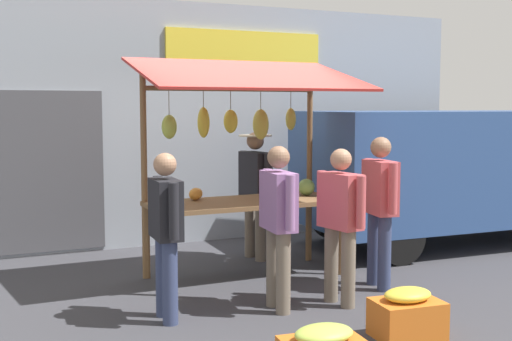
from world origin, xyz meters
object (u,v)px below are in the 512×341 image
object	(u,v)px
produce_crate_near	(407,315)
market_stall	(245,142)
shopper_in_striped_shirt	(278,217)
shopper_with_shopping_bag	(340,216)
shopper_in_grey_tee	(380,201)
vendor_with_sunhat	(255,185)
parked_van	(447,165)
shopper_with_ponytail	(166,226)

from	to	relation	value
produce_crate_near	market_stall	bearing A→B (deg)	-80.31
shopper_in_striped_shirt	shopper_with_shopping_bag	distance (m)	0.64
market_stall	shopper_in_grey_tee	xyz separation A→B (m)	(-1.10, 1.07, -0.60)
vendor_with_sunhat	parked_van	xyz separation A→B (m)	(-2.86, 0.26, 0.17)
shopper_in_striped_shirt	shopper_with_shopping_bag	bearing A→B (deg)	-93.41
market_stall	shopper_in_striped_shirt	bearing A→B (deg)	80.00
shopper_in_striped_shirt	market_stall	bearing A→B (deg)	-4.73
vendor_with_sunhat	produce_crate_near	distance (m)	3.26
shopper_in_striped_shirt	vendor_with_sunhat	bearing A→B (deg)	-13.44
shopper_in_striped_shirt	shopper_with_ponytail	distance (m)	1.07
vendor_with_sunhat	shopper_with_shopping_bag	bearing A→B (deg)	-7.54
parked_van	shopper_with_shopping_bag	bearing A→B (deg)	35.22
shopper_in_grey_tee	parked_van	world-z (taller)	parked_van
vendor_with_sunhat	shopper_with_ponytail	xyz separation A→B (m)	(1.75, 1.88, -0.08)
market_stall	vendor_with_sunhat	bearing A→B (deg)	-122.57
shopper_in_striped_shirt	parked_van	xyz separation A→B (m)	(-3.54, -1.77, 0.22)
shopper_in_grey_tee	produce_crate_near	distance (m)	1.71
shopper_in_grey_tee	produce_crate_near	xyz separation A→B (m)	(0.68, 1.39, -0.74)
shopper_with_shopping_bag	shopper_with_ponytail	world-z (taller)	shopper_with_shopping_bag
market_stall	shopper_with_ponytail	world-z (taller)	market_stall
shopper_with_ponytail	parked_van	xyz separation A→B (m)	(-4.61, -1.62, 0.25)
shopper_in_striped_shirt	shopper_with_shopping_bag	xyz separation A→B (m)	(-0.63, 0.10, -0.03)
market_stall	produce_crate_near	xyz separation A→B (m)	(-0.42, 2.45, -1.34)
shopper_with_shopping_bag	shopper_with_ponytail	distance (m)	1.71
shopper_in_grey_tee	parked_van	distance (m)	2.69
shopper_with_ponytail	shopper_in_striped_shirt	bearing A→B (deg)	-95.11
shopper_with_shopping_bag	produce_crate_near	size ratio (longest dim) A/B	2.54
shopper_with_shopping_bag	shopper_in_grey_tee	bearing A→B (deg)	-73.18
shopper_in_grey_tee	shopper_in_striped_shirt	bearing A→B (deg)	110.45
shopper_with_shopping_bag	parked_van	xyz separation A→B (m)	(-2.92, -1.87, 0.24)
shopper_with_shopping_bag	shopper_in_grey_tee	xyz separation A→B (m)	(-0.71, -0.34, 0.06)
market_stall	parked_van	world-z (taller)	market_stall
produce_crate_near	shopper_in_striped_shirt	bearing A→B (deg)	-60.21
shopper_in_grey_tee	parked_van	xyz separation A→B (m)	(-2.21, -1.52, 0.18)
shopper_in_striped_shirt	shopper_in_grey_tee	bearing A→B (deg)	-74.21
vendor_with_sunhat	market_stall	bearing A→B (deg)	-38.53
market_stall	produce_crate_near	size ratio (longest dim) A/B	4.13
parked_van	produce_crate_near	world-z (taller)	parked_van
shopper_with_shopping_bag	produce_crate_near	distance (m)	1.25
market_stall	shopper_with_shopping_bag	size ratio (longest dim) A/B	1.62
shopper_with_ponytail	produce_crate_near	xyz separation A→B (m)	(-1.71, 1.29, -0.68)
market_stall	shopper_with_ponytail	size ratio (longest dim) A/B	1.63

